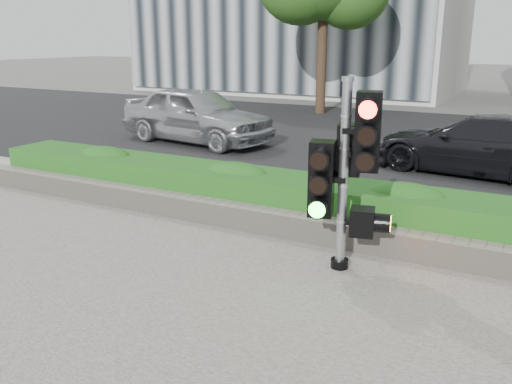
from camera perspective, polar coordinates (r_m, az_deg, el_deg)
ground at (r=6.28m, az=-4.18°, el=-10.20°), size 120.00×120.00×0.00m
road at (r=15.30m, az=16.25°, el=4.95°), size 60.00×13.00×0.02m
curb at (r=8.88m, az=6.70°, el=-1.88°), size 60.00×0.25×0.12m
stone_wall at (r=7.74m, az=3.31°, el=-3.40°), size 12.00×0.32×0.34m
hedge at (r=8.26m, az=5.23°, el=-0.96°), size 12.00×1.00×0.68m
traffic_signal at (r=6.45m, az=9.55°, el=2.71°), size 0.84×0.69×2.31m
car_silver at (r=14.75m, az=-6.30°, el=8.11°), size 4.65×2.45×1.51m
car_dark at (r=12.09m, az=22.43°, el=4.64°), size 4.50×2.40×1.24m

